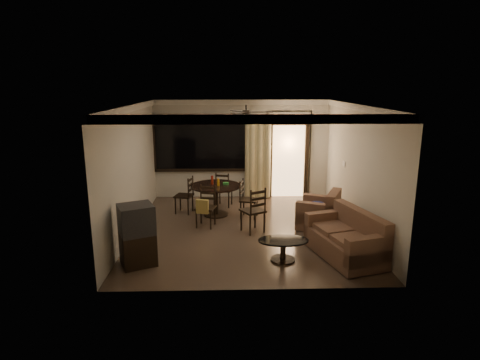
{
  "coord_description": "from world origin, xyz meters",
  "views": [
    {
      "loc": [
        -0.39,
        -8.62,
        3.24
      ],
      "look_at": [
        -0.12,
        0.2,
        1.11
      ],
      "focal_mm": 30.0,
      "sensor_mm": 36.0,
      "label": 1
    }
  ],
  "objects_px": {
    "dining_chair_east": "(248,206)",
    "coffee_table": "(283,247)",
    "dining_chair_south": "(206,214)",
    "side_chair": "(253,219)",
    "armchair": "(321,213)",
    "tv_cabinet": "(137,235)",
    "dining_chair_west": "(185,202)",
    "dining_chair_north": "(224,196)",
    "sofa": "(347,240)",
    "dining_table": "(216,191)"
  },
  "relations": [
    {
      "from": "sofa",
      "to": "coffee_table",
      "type": "xyz_separation_m",
      "value": [
        -1.24,
        -0.12,
        -0.08
      ]
    },
    {
      "from": "dining_chair_south",
      "to": "armchair",
      "type": "height_order",
      "value": "dining_chair_south"
    },
    {
      "from": "sofa",
      "to": "coffee_table",
      "type": "distance_m",
      "value": 1.25
    },
    {
      "from": "dining_chair_west",
      "to": "dining_chair_south",
      "type": "height_order",
      "value": "same"
    },
    {
      "from": "dining_chair_east",
      "to": "sofa",
      "type": "xyz_separation_m",
      "value": [
        1.77,
        -2.39,
        0.07
      ]
    },
    {
      "from": "dining_chair_west",
      "to": "dining_chair_north",
      "type": "distance_m",
      "value": 1.15
    },
    {
      "from": "dining_chair_west",
      "to": "side_chair",
      "type": "xyz_separation_m",
      "value": [
        1.67,
        -1.42,
        0.03
      ]
    },
    {
      "from": "dining_chair_south",
      "to": "armchair",
      "type": "relative_size",
      "value": 0.83
    },
    {
      "from": "dining_chair_west",
      "to": "sofa",
      "type": "height_order",
      "value": "dining_chair_west"
    },
    {
      "from": "dining_chair_south",
      "to": "dining_chair_north",
      "type": "distance_m",
      "value": 1.64
    },
    {
      "from": "armchair",
      "to": "dining_chair_north",
      "type": "bearing_deg",
      "value": 166.14
    },
    {
      "from": "dining_chair_west",
      "to": "side_chair",
      "type": "distance_m",
      "value": 2.19
    },
    {
      "from": "dining_chair_south",
      "to": "coffee_table",
      "type": "relative_size",
      "value": 1.01
    },
    {
      "from": "dining_chair_south",
      "to": "tv_cabinet",
      "type": "distance_m",
      "value": 2.28
    },
    {
      "from": "dining_table",
      "to": "dining_chair_west",
      "type": "distance_m",
      "value": 0.9
    },
    {
      "from": "dining_table",
      "to": "dining_chair_east",
      "type": "relative_size",
      "value": 1.31
    },
    {
      "from": "dining_chair_south",
      "to": "tv_cabinet",
      "type": "relative_size",
      "value": 0.84
    },
    {
      "from": "dining_table",
      "to": "dining_chair_south",
      "type": "height_order",
      "value": "dining_table"
    },
    {
      "from": "dining_chair_east",
      "to": "dining_chair_north",
      "type": "height_order",
      "value": "same"
    },
    {
      "from": "dining_chair_south",
      "to": "side_chair",
      "type": "height_order",
      "value": "side_chair"
    },
    {
      "from": "tv_cabinet",
      "to": "dining_chair_west",
      "type": "bearing_deg",
      "value": 55.28
    },
    {
      "from": "armchair",
      "to": "dining_chair_west",
      "type": "bearing_deg",
      "value": -176.02
    },
    {
      "from": "coffee_table",
      "to": "sofa",
      "type": "bearing_deg",
      "value": 5.39
    },
    {
      "from": "sofa",
      "to": "tv_cabinet",
      "type": "bearing_deg",
      "value": 166.45
    },
    {
      "from": "sofa",
      "to": "coffee_table",
      "type": "bearing_deg",
      "value": 168.93
    },
    {
      "from": "dining_table",
      "to": "dining_chair_north",
      "type": "bearing_deg",
      "value": 75.51
    },
    {
      "from": "dining_table",
      "to": "dining_chair_west",
      "type": "xyz_separation_m",
      "value": [
        -0.81,
        0.21,
        -0.33
      ]
    },
    {
      "from": "sofa",
      "to": "armchair",
      "type": "xyz_separation_m",
      "value": [
        -0.15,
        1.58,
        0.01
      ]
    },
    {
      "from": "dining_chair_east",
      "to": "dining_table",
      "type": "bearing_deg",
      "value": 89.93
    },
    {
      "from": "dining_chair_east",
      "to": "dining_chair_south",
      "type": "height_order",
      "value": "same"
    },
    {
      "from": "dining_chair_west",
      "to": "tv_cabinet",
      "type": "xyz_separation_m",
      "value": [
        -0.53,
        -3.01,
        0.29
      ]
    },
    {
      "from": "coffee_table",
      "to": "side_chair",
      "type": "height_order",
      "value": "side_chair"
    },
    {
      "from": "tv_cabinet",
      "to": "dining_table",
      "type": "bearing_deg",
      "value": 39.65
    },
    {
      "from": "armchair",
      "to": "dining_chair_south",
      "type": "bearing_deg",
      "value": -159.26
    },
    {
      "from": "dining_chair_east",
      "to": "sofa",
      "type": "bearing_deg",
      "value": -128.89
    },
    {
      "from": "coffee_table",
      "to": "dining_chair_east",
      "type": "bearing_deg",
      "value": 101.77
    },
    {
      "from": "dining_chair_east",
      "to": "sofa",
      "type": "height_order",
      "value": "dining_chair_east"
    },
    {
      "from": "side_chair",
      "to": "dining_table",
      "type": "bearing_deg",
      "value": -84.04
    },
    {
      "from": "dining_table",
      "to": "tv_cabinet",
      "type": "height_order",
      "value": "tv_cabinet"
    },
    {
      "from": "dining_chair_west",
      "to": "dining_chair_south",
      "type": "xyz_separation_m",
      "value": [
        0.59,
        -1.04,
        0.02
      ]
    },
    {
      "from": "tv_cabinet",
      "to": "coffee_table",
      "type": "xyz_separation_m",
      "value": [
        2.67,
        0.08,
        -0.3
      ]
    },
    {
      "from": "dining_chair_east",
      "to": "coffee_table",
      "type": "bearing_deg",
      "value": -153.63
    },
    {
      "from": "tv_cabinet",
      "to": "sofa",
      "type": "relative_size",
      "value": 0.62
    },
    {
      "from": "dining_chair_west",
      "to": "dining_chair_north",
      "type": "height_order",
      "value": "same"
    },
    {
      "from": "sofa",
      "to": "dining_chair_north",
      "type": "bearing_deg",
      "value": 108.85
    },
    {
      "from": "armchair",
      "to": "tv_cabinet",
      "type": "bearing_deg",
      "value": -129.96
    },
    {
      "from": "dining_chair_east",
      "to": "side_chair",
      "type": "relative_size",
      "value": 0.92
    },
    {
      "from": "dining_table",
      "to": "tv_cabinet",
      "type": "bearing_deg",
      "value": -115.69
    },
    {
      "from": "dining_table",
      "to": "sofa",
      "type": "bearing_deg",
      "value": -45.25
    },
    {
      "from": "dining_chair_north",
      "to": "armchair",
      "type": "bearing_deg",
      "value": 156.01
    }
  ]
}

